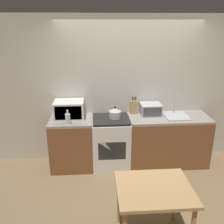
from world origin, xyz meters
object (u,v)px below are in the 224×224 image
(stove_range, at_px, (111,142))
(toaster_oven, at_px, (151,109))
(kettle, at_px, (115,113))
(bottle, at_px, (68,119))
(dining_table, at_px, (154,195))
(microwave, at_px, (69,109))

(stove_range, relative_size, toaster_oven, 2.49)
(stove_range, xyz_separation_m, kettle, (0.07, 0.02, 0.54))
(bottle, xyz_separation_m, dining_table, (1.08, -1.51, -0.36))
(stove_range, bearing_deg, toaster_oven, 10.23)
(toaster_oven, bearing_deg, bottle, -167.03)
(toaster_oven, xyz_separation_m, dining_table, (-0.35, -1.84, -0.37))
(dining_table, bearing_deg, kettle, 99.62)
(stove_range, height_order, toaster_oven, toaster_oven)
(stove_range, xyz_separation_m, bottle, (-0.71, -0.20, 0.54))
(kettle, bearing_deg, microwave, 174.60)
(microwave, distance_m, dining_table, 2.15)
(stove_range, xyz_separation_m, microwave, (-0.71, 0.09, 0.60))
(bottle, bearing_deg, kettle, 15.63)
(microwave, distance_m, toaster_oven, 1.43)
(microwave, height_order, dining_table, microwave)
(stove_range, height_order, bottle, bottle)
(stove_range, bearing_deg, bottle, -164.32)
(toaster_oven, distance_m, dining_table, 1.91)
(microwave, bearing_deg, bottle, -89.70)
(kettle, xyz_separation_m, toaster_oven, (0.64, 0.11, 0.01))
(microwave, bearing_deg, toaster_oven, 1.43)
(kettle, xyz_separation_m, microwave, (-0.78, 0.07, 0.06))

